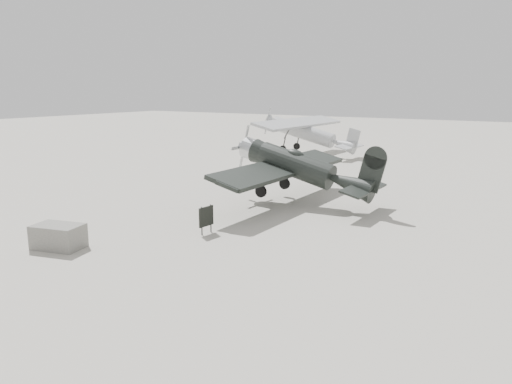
{
  "coord_description": "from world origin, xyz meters",
  "views": [
    {
      "loc": [
        13.07,
        -17.66,
        5.9
      ],
      "look_at": [
        1.88,
        0.11,
        1.5
      ],
      "focal_mm": 35.0,
      "sensor_mm": 36.0,
      "label": 1
    }
  ],
  "objects_px": {
    "highwing_monoplane": "(307,130)",
    "sign_board": "(206,217)",
    "lowwing_monoplane": "(302,168)",
    "equipment_block": "(58,237)"
  },
  "relations": [
    {
      "from": "equipment_block",
      "to": "sign_board",
      "type": "distance_m",
      "value": 5.69
    },
    {
      "from": "lowwing_monoplane",
      "to": "sign_board",
      "type": "bearing_deg",
      "value": -97.31
    },
    {
      "from": "lowwing_monoplane",
      "to": "equipment_block",
      "type": "bearing_deg",
      "value": -111.12
    },
    {
      "from": "highwing_monoplane",
      "to": "sign_board",
      "type": "distance_m",
      "value": 25.33
    },
    {
      "from": "lowwing_monoplane",
      "to": "equipment_block",
      "type": "relative_size",
      "value": 6.1
    },
    {
      "from": "lowwing_monoplane",
      "to": "highwing_monoplane",
      "type": "xyz_separation_m",
      "value": [
        -8.41,
        17.32,
        0.37
      ]
    },
    {
      "from": "sign_board",
      "to": "lowwing_monoplane",
      "type": "bearing_deg",
      "value": 87.35
    },
    {
      "from": "highwing_monoplane",
      "to": "sign_board",
      "type": "xyz_separation_m",
      "value": [
        7.5,
        -24.14,
        -1.56
      ]
    },
    {
      "from": "highwing_monoplane",
      "to": "equipment_block",
      "type": "distance_m",
      "value": 28.94
    },
    {
      "from": "highwing_monoplane",
      "to": "equipment_block",
      "type": "xyz_separation_m",
      "value": [
        3.99,
        -28.6,
        -1.81
      ]
    }
  ]
}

